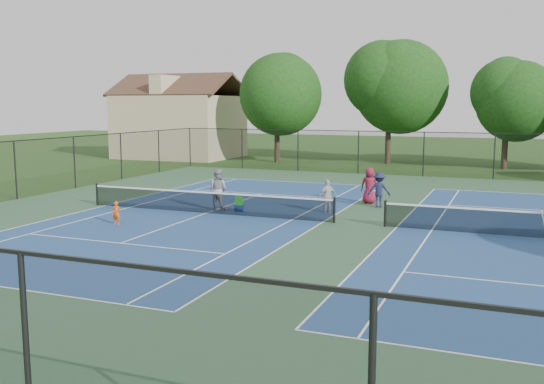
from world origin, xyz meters
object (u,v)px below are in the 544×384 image
at_px(clapboard_house, 180,124).
at_px(ball_hopper, 239,201).
at_px(instructor, 218,190).
at_px(bystander_b, 379,190).
at_px(bystander_c, 369,186).
at_px(ball_crate, 239,208).
at_px(tree_back_c, 508,96).
at_px(child_player, 116,213).
at_px(tree_back_b, 390,83).
at_px(bystander_a, 328,196).
at_px(tree_back_a, 277,90).

distance_m(clapboard_house, ball_hopper, 29.62).
height_order(instructor, bystander_b, instructor).
bearing_deg(bystander_c, ball_crate, 39.02).
relative_size(tree_back_c, bystander_c, 4.71).
height_order(tree_back_c, child_player, tree_back_c).
bearing_deg(tree_back_b, ball_hopper, -94.20).
distance_m(instructor, bystander_a, 5.06).
relative_size(tree_back_a, bystander_b, 5.45).
relative_size(tree_back_a, ball_crate, 22.56).
distance_m(tree_back_b, ball_hopper, 25.80).
distance_m(child_player, bystander_a, 9.25).
bearing_deg(ball_crate, bystander_c, 41.59).
xyz_separation_m(child_player, instructor, (2.26, 4.62, 0.48)).
height_order(tree_back_a, ball_hopper, tree_back_a).
bearing_deg(tree_back_c, ball_hopper, -114.30).
bearing_deg(tree_back_a, bystander_c, -56.75).
distance_m(tree_back_b, tree_back_c, 9.12).
bearing_deg(bystander_c, clapboard_house, -43.99).
bearing_deg(bystander_a, instructor, -30.30).
distance_m(clapboard_house, bystander_c, 29.65).
relative_size(tree_back_b, bystander_a, 6.65).
height_order(tree_back_b, child_player, tree_back_b).
height_order(tree_back_b, ball_crate, tree_back_b).
bearing_deg(tree_back_c, ball_crate, -114.30).
bearing_deg(clapboard_house, bystander_c, -41.43).
bearing_deg(child_player, tree_back_a, 91.63).
bearing_deg(instructor, bystander_b, -150.23).
bearing_deg(bystander_c, bystander_a, 67.48).
bearing_deg(clapboard_house, tree_back_a, -5.71).
relative_size(tree_back_b, bystander_c, 5.63).
relative_size(tree_back_c, ball_hopper, 22.74).
height_order(bystander_c, ball_crate, bystander_c).
xyz_separation_m(bystander_c, ball_crate, (-5.01, -4.44, -0.74)).
bearing_deg(child_player, ball_hopper, 48.04).
relative_size(tree_back_b, tree_back_c, 1.19).
xyz_separation_m(tree_back_a, instructor, (6.09, -23.02, -5.08)).
xyz_separation_m(instructor, ball_hopper, (1.07, 0.02, -0.47)).
height_order(tree_back_a, child_player, tree_back_a).
height_order(tree_back_a, tree_back_b, tree_back_b).
bearing_deg(clapboard_house, ball_hopper, -54.44).
xyz_separation_m(tree_back_c, bystander_c, (-5.83, -19.56, -4.59)).
xyz_separation_m(child_player, ball_hopper, (3.33, 4.63, 0.01)).
bearing_deg(clapboard_house, bystander_a, -47.34).
bearing_deg(clapboard_house, bystander_b, -41.89).
bearing_deg(bystander_a, child_player, -5.20).
bearing_deg(instructor, clapboard_house, -54.02).
relative_size(child_player, ball_hopper, 2.60).
distance_m(tree_back_c, instructor, 27.19).
bearing_deg(bystander_b, child_player, 38.05).
xyz_separation_m(tree_back_c, instructor, (-11.91, -24.02, -4.52)).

